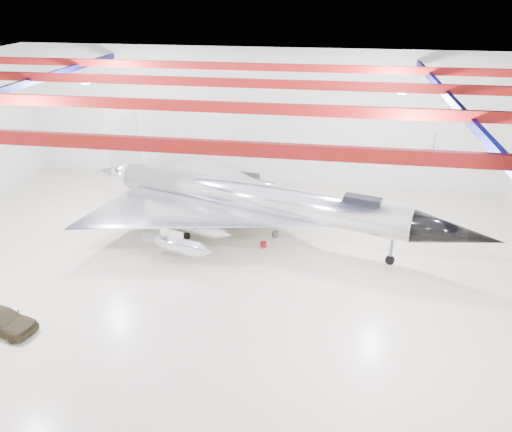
# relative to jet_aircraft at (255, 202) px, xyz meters

# --- Properties ---
(floor) EXTENTS (40.00, 40.00, 0.00)m
(floor) POSITION_rel_jet_aircraft_xyz_m (-1.43, -4.60, -2.49)
(floor) COLOR beige
(floor) RESTS_ON ground
(wall_back) EXTENTS (40.00, 0.00, 40.00)m
(wall_back) POSITION_rel_jet_aircraft_xyz_m (-1.43, 10.40, 3.01)
(wall_back) COLOR silver
(wall_back) RESTS_ON floor
(ceiling) EXTENTS (40.00, 40.00, 0.00)m
(ceiling) POSITION_rel_jet_aircraft_xyz_m (-1.43, -4.60, 8.51)
(ceiling) COLOR #0A0F38
(ceiling) RESTS_ON wall_back
(ceiling_structure) EXTENTS (39.50, 29.50, 1.08)m
(ceiling_structure) POSITION_rel_jet_aircraft_xyz_m (-1.43, -4.60, 7.84)
(ceiling_structure) COLOR maroon
(ceiling_structure) RESTS_ON ceiling
(jet_aircraft) EXTENTS (27.29, 19.51, 7.59)m
(jet_aircraft) POSITION_rel_jet_aircraft_xyz_m (0.00, 0.00, 0.00)
(jet_aircraft) COLOR silver
(jet_aircraft) RESTS_ON floor
(jeep) EXTENTS (3.89, 2.18, 1.25)m
(jeep) POSITION_rel_jet_aircraft_xyz_m (-10.58, -11.98, -1.86)
(jeep) COLOR #352E1A
(jeep) RESTS_ON floor
(toolbox_red) EXTENTS (0.57, 0.49, 0.35)m
(toolbox_red) POSITION_rel_jet_aircraft_xyz_m (-3.69, 2.56, -2.32)
(toolbox_red) COLOR maroon
(toolbox_red) RESTS_ON floor
(engine_drum) EXTENTS (0.44, 0.44, 0.39)m
(engine_drum) POSITION_rel_jet_aircraft_xyz_m (1.33, 0.09, -2.30)
(engine_drum) COLOR #59595B
(engine_drum) RESTS_ON floor
(parts_bin) EXTENTS (0.62, 0.55, 0.37)m
(parts_bin) POSITION_rel_jet_aircraft_xyz_m (-0.76, 4.03, -2.30)
(parts_bin) COLOR olive
(parts_bin) RESTS_ON floor
(crate_small) EXTENTS (0.38, 0.32, 0.23)m
(crate_small) POSITION_rel_jet_aircraft_xyz_m (-7.75, 0.43, -2.37)
(crate_small) COLOR #59595B
(crate_small) RESTS_ON floor
(tool_chest) EXTENTS (0.48, 0.48, 0.36)m
(tool_chest) POSITION_rel_jet_aircraft_xyz_m (0.78, -1.53, -2.31)
(tool_chest) COLOR maroon
(tool_chest) RESTS_ON floor
(oil_barrel) EXTENTS (0.65, 0.53, 0.44)m
(oil_barrel) POSITION_rel_jet_aircraft_xyz_m (0.23, 2.15, -2.27)
(oil_barrel) COLOR olive
(oil_barrel) RESTS_ON floor
(spares_box) EXTENTS (0.43, 0.43, 0.32)m
(spares_box) POSITION_rel_jet_aircraft_xyz_m (2.35, 5.46, -2.33)
(spares_box) COLOR #59595B
(spares_box) RESTS_ON floor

